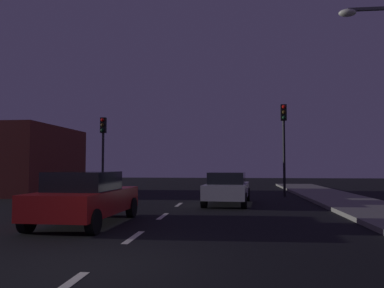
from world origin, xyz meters
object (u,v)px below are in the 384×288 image
(car_adjacent_lane, at_px, (86,197))
(traffic_signal_right, at_px, (284,132))
(traffic_signal_left, at_px, (103,140))
(car_stopped_ahead, at_px, (227,188))

(car_adjacent_lane, bearing_deg, traffic_signal_right, 56.43)
(traffic_signal_left, distance_m, traffic_signal_right, 10.34)
(traffic_signal_left, xyz_separation_m, traffic_signal_right, (10.33, 0.00, 0.38))
(traffic_signal_left, relative_size, car_adjacent_lane, 1.02)
(car_stopped_ahead, bearing_deg, traffic_signal_left, 148.14)
(traffic_signal_left, xyz_separation_m, car_stopped_ahead, (7.27, -4.52, -2.45))
(traffic_signal_right, bearing_deg, car_stopped_ahead, -124.12)
(traffic_signal_left, height_order, traffic_signal_right, traffic_signal_right)
(car_stopped_ahead, bearing_deg, car_adjacent_lane, -123.16)
(traffic_signal_left, bearing_deg, car_adjacent_lane, -73.09)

